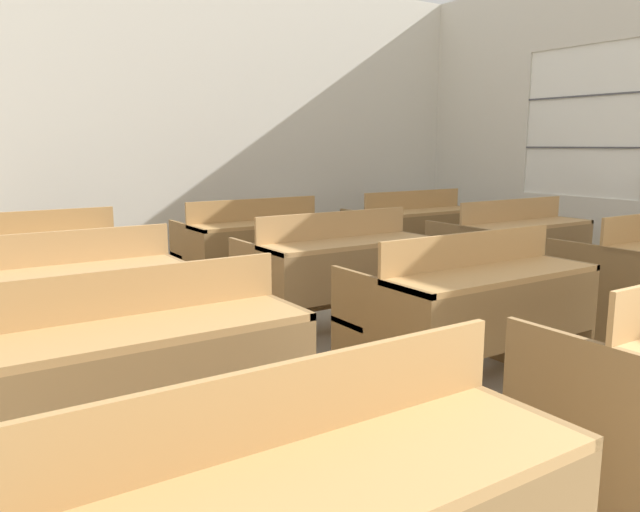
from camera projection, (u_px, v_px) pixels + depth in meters
wall_back at (218, 130)px, 6.14m from camera, size 5.94×0.06×3.01m
bench_second_left at (134, 376)px, 2.38m from camera, size 1.22×0.77×0.90m
bench_second_center at (470, 310)px, 3.34m from camera, size 1.22×0.77×0.90m
bench_third_left at (62, 308)px, 3.37m from camera, size 1.22×0.77×0.90m
bench_third_center at (336, 272)px, 4.34m from camera, size 1.22×0.77×0.90m
bench_third_right at (512, 248)px, 5.31m from camera, size 1.22×0.77×0.90m
bench_back_left at (28, 271)px, 4.38m from camera, size 1.22×0.77×0.90m
bench_back_center at (256, 248)px, 5.36m from camera, size 1.22×0.77×0.90m
bench_back_right at (414, 232)px, 6.29m from camera, size 1.22×0.77×0.90m
wastepaper_bin at (441, 244)px, 7.39m from camera, size 0.28×0.28×0.39m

